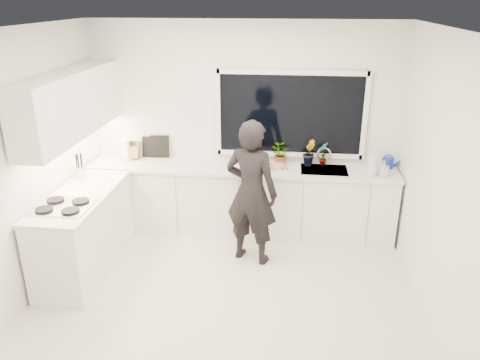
# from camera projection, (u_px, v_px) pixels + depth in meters

# --- Properties ---
(floor) EXTENTS (4.00, 3.50, 0.02)m
(floor) POSITION_uv_depth(u_px,v_px,m) (226.00, 294.00, 4.99)
(floor) COLOR beige
(floor) RESTS_ON ground
(wall_back) EXTENTS (4.00, 0.02, 2.70)m
(wall_back) POSITION_uv_depth(u_px,v_px,m) (244.00, 127.00, 6.12)
(wall_back) COLOR white
(wall_back) RESTS_ON ground
(wall_left) EXTENTS (0.02, 3.50, 2.70)m
(wall_left) POSITION_uv_depth(u_px,v_px,m) (27.00, 167.00, 4.71)
(wall_left) COLOR white
(wall_left) RESTS_ON ground
(wall_right) EXTENTS (0.02, 3.50, 2.70)m
(wall_right) POSITION_uv_depth(u_px,v_px,m) (441.00, 185.00, 4.27)
(wall_right) COLOR white
(wall_right) RESTS_ON ground
(ceiling) EXTENTS (4.00, 3.50, 0.02)m
(ceiling) POSITION_uv_depth(u_px,v_px,m) (222.00, 27.00, 3.99)
(ceiling) COLOR white
(ceiling) RESTS_ON wall_back
(window) EXTENTS (1.80, 0.02, 1.00)m
(window) POSITION_uv_depth(u_px,v_px,m) (290.00, 114.00, 5.94)
(window) COLOR black
(window) RESTS_ON wall_back
(base_cabinets_back) EXTENTS (3.92, 0.58, 0.88)m
(base_cabinets_back) POSITION_uv_depth(u_px,v_px,m) (241.00, 200.00, 6.16)
(base_cabinets_back) COLOR white
(base_cabinets_back) RESTS_ON floor
(base_cabinets_left) EXTENTS (0.58, 1.60, 0.88)m
(base_cabinets_left) POSITION_uv_depth(u_px,v_px,m) (85.00, 233.00, 5.33)
(base_cabinets_left) COLOR white
(base_cabinets_left) RESTS_ON floor
(countertop_back) EXTENTS (3.94, 0.62, 0.04)m
(countertop_back) POSITION_uv_depth(u_px,v_px,m) (241.00, 168.00, 5.99)
(countertop_back) COLOR silver
(countertop_back) RESTS_ON base_cabinets_back
(countertop_left) EXTENTS (0.62, 1.60, 0.04)m
(countertop_left) POSITION_uv_depth(u_px,v_px,m) (80.00, 196.00, 5.16)
(countertop_left) COLOR silver
(countertop_left) RESTS_ON base_cabinets_left
(upper_cabinets) EXTENTS (0.34, 2.10, 0.70)m
(upper_cabinets) POSITION_uv_depth(u_px,v_px,m) (72.00, 104.00, 5.14)
(upper_cabinets) COLOR white
(upper_cabinets) RESTS_ON wall_left
(sink) EXTENTS (0.58, 0.42, 0.14)m
(sink) POSITION_uv_depth(u_px,v_px,m) (324.00, 173.00, 5.89)
(sink) COLOR silver
(sink) RESTS_ON countertop_back
(faucet) EXTENTS (0.03, 0.03, 0.22)m
(faucet) POSITION_uv_depth(u_px,v_px,m) (324.00, 156.00, 6.02)
(faucet) COLOR silver
(faucet) RESTS_ON countertop_back
(stovetop) EXTENTS (0.56, 0.48, 0.03)m
(stovetop) POSITION_uv_depth(u_px,v_px,m) (63.00, 206.00, 4.82)
(stovetop) COLOR black
(stovetop) RESTS_ON countertop_left
(person) EXTENTS (0.73, 0.59, 1.72)m
(person) POSITION_uv_depth(u_px,v_px,m) (251.00, 193.00, 5.34)
(person) COLOR black
(person) RESTS_ON floor
(pizza_tray) EXTENTS (0.51, 0.43, 0.03)m
(pizza_tray) POSITION_uv_depth(u_px,v_px,m) (268.00, 167.00, 5.92)
(pizza_tray) COLOR silver
(pizza_tray) RESTS_ON countertop_back
(pizza) EXTENTS (0.47, 0.38, 0.01)m
(pizza) POSITION_uv_depth(u_px,v_px,m) (268.00, 166.00, 5.91)
(pizza) COLOR #B01721
(pizza) RESTS_ON pizza_tray
(watering_can) EXTENTS (0.18, 0.18, 0.13)m
(watering_can) POSITION_uv_depth(u_px,v_px,m) (388.00, 163.00, 5.91)
(watering_can) COLOR #1225B1
(watering_can) RESTS_ON countertop_back
(paper_towel_roll) EXTENTS (0.12, 0.12, 0.26)m
(paper_towel_roll) POSITION_uv_depth(u_px,v_px,m) (126.00, 150.00, 6.20)
(paper_towel_roll) COLOR white
(paper_towel_roll) RESTS_ON countertop_back
(knife_block) EXTENTS (0.14, 0.12, 0.22)m
(knife_block) POSITION_uv_depth(u_px,v_px,m) (135.00, 151.00, 6.23)
(knife_block) COLOR olive
(knife_block) RESTS_ON countertop_back
(utensil_crock) EXTENTS (0.13, 0.13, 0.16)m
(utensil_crock) POSITION_uv_depth(u_px,v_px,m) (81.00, 172.00, 5.56)
(utensil_crock) COLOR silver
(utensil_crock) RESTS_ON countertop_left
(picture_frame_large) EXTENTS (0.22, 0.03, 0.28)m
(picture_frame_large) POSITION_uv_depth(u_px,v_px,m) (150.00, 147.00, 6.29)
(picture_frame_large) COLOR black
(picture_frame_large) RESTS_ON countertop_back
(picture_frame_small) EXTENTS (0.25, 0.04, 0.30)m
(picture_frame_small) POSITION_uv_depth(u_px,v_px,m) (160.00, 146.00, 6.28)
(picture_frame_small) COLOR black
(picture_frame_small) RESTS_ON countertop_back
(herb_plants) EXTENTS (1.11, 0.28, 0.33)m
(herb_plants) POSITION_uv_depth(u_px,v_px,m) (284.00, 153.00, 6.02)
(herb_plants) COLOR #26662D
(herb_plants) RESTS_ON countertop_back
(soap_bottles) EXTENTS (0.28, 0.17, 0.33)m
(soap_bottles) POSITION_uv_depth(u_px,v_px,m) (375.00, 164.00, 5.62)
(soap_bottles) COLOR #D8BF66
(soap_bottles) RESTS_ON countertop_back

